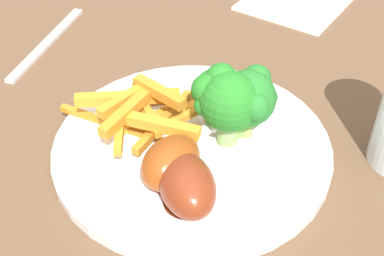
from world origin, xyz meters
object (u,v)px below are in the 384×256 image
at_px(dining_table, 161,189).
at_px(carrot_fries_pile, 145,112).
at_px(broccoli_floret_middle, 224,97).
at_px(chicken_drumstick_far, 174,160).
at_px(chicken_drumstick_near, 186,182).
at_px(broccoli_floret_front, 236,102).
at_px(broccoli_floret_back, 249,98).
at_px(fork, 47,43).
at_px(dinner_plate, 192,147).

height_order(dining_table, carrot_fries_pile, carrot_fries_pile).
bearing_deg(broccoli_floret_middle, chicken_drumstick_far, 31.90).
bearing_deg(chicken_drumstick_near, broccoli_floret_front, -136.35).
bearing_deg(dining_table, broccoli_floret_back, 142.49).
bearing_deg(fork, dinner_plate, 59.24).
distance_m(dinner_plate, broccoli_floret_middle, 0.07).
xyz_separation_m(dining_table, fork, (0.10, -0.20, 0.11)).
height_order(broccoli_floret_front, broccoli_floret_middle, broccoli_floret_middle).
bearing_deg(dining_table, chicken_drumstick_near, 87.49).
xyz_separation_m(broccoli_floret_middle, carrot_fries_pile, (0.07, -0.04, -0.03)).
bearing_deg(dining_table, chicken_drumstick_far, 85.18).
relative_size(broccoli_floret_back, chicken_drumstick_far, 0.70).
relative_size(chicken_drumstick_far, fork, 0.56).
xyz_separation_m(broccoli_floret_back, chicken_drumstick_far, (0.09, 0.04, -0.03)).
height_order(broccoli_floret_middle, fork, broccoli_floret_middle).
bearing_deg(dining_table, fork, -63.54).
height_order(broccoli_floret_middle, carrot_fries_pile, broccoli_floret_middle).
bearing_deg(chicken_drumstick_near, broccoli_floret_middle, -131.32).
xyz_separation_m(chicken_drumstick_near, fork, (0.10, -0.33, -0.03)).
height_order(carrot_fries_pile, chicken_drumstick_far, carrot_fries_pile).
distance_m(broccoli_floret_front, broccoli_floret_back, 0.01).
bearing_deg(broccoli_floret_back, fork, -55.61).
distance_m(dining_table, dinner_plate, 0.13).
bearing_deg(broccoli_floret_front, chicken_drumstick_far, 28.50).
distance_m(dining_table, carrot_fries_pile, 0.14).
distance_m(broccoli_floret_front, chicken_drumstick_far, 0.09).
relative_size(dinner_plate, broccoli_floret_front, 4.11).
height_order(dinner_plate, broccoli_floret_front, broccoli_floret_front).
relative_size(broccoli_floret_front, chicken_drumstick_near, 0.58).
distance_m(broccoli_floret_front, fork, 0.31).
bearing_deg(broccoli_floret_back, dining_table, -37.51).
relative_size(broccoli_floret_front, broccoli_floret_back, 0.93).
bearing_deg(dinner_plate, fork, -64.69).
height_order(broccoli_floret_back, carrot_fries_pile, broccoli_floret_back).
height_order(dining_table, broccoli_floret_front, broccoli_floret_front).
height_order(dining_table, dinner_plate, dinner_plate).
xyz_separation_m(dining_table, chicken_drumstick_far, (0.01, 0.10, 0.14)).
bearing_deg(broccoli_floret_middle, chicken_drumstick_near, 48.68).
bearing_deg(fork, broccoli_floret_back, 68.32).
bearing_deg(dinner_plate, chicken_drumstick_near, 68.36).
bearing_deg(dinner_plate, chicken_drumstick_far, 53.38).
xyz_separation_m(dinner_plate, chicken_drumstick_near, (0.03, 0.07, 0.03)).
bearing_deg(broccoli_floret_middle, broccoli_floret_back, 176.71).
distance_m(broccoli_floret_back, fork, 0.32).
height_order(dining_table, fork, fork).
bearing_deg(chicken_drumstick_far, fork, -72.90).
bearing_deg(carrot_fries_pile, dining_table, -132.42).
bearing_deg(broccoli_floret_back, dinner_plate, -3.71).
distance_m(dining_table, broccoli_floret_back, 0.20).
xyz_separation_m(dinner_plate, broccoli_floret_front, (-0.05, -0.00, 0.05)).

